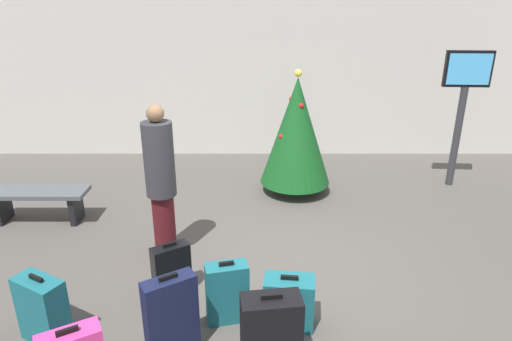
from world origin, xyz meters
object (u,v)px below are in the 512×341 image
object	(u,v)px
suitcase_0	(44,310)
suitcase_1	(272,339)
traveller_0	(162,180)
suitcase_4	(173,270)
suitcase_5	(290,302)
waiting_bench	(39,198)
holiday_tree	(298,131)
suitcase_6	(172,317)
flight_info_kiosk	(465,97)
suitcase_2	(228,293)

from	to	relation	value
suitcase_0	suitcase_1	bearing A→B (deg)	-12.05
traveller_0	suitcase_4	world-z (taller)	traveller_0
suitcase_1	suitcase_5	distance (m)	0.70
waiting_bench	suitcase_0	size ratio (longest dim) A/B	2.01
holiday_tree	suitcase_4	bearing A→B (deg)	-119.28
holiday_tree	suitcase_6	size ratio (longest dim) A/B	2.44
traveller_0	suitcase_1	world-z (taller)	traveller_0
flight_info_kiosk	traveller_0	size ratio (longest dim) A/B	1.18
waiting_bench	suitcase_0	distance (m)	2.65
suitcase_0	suitcase_1	distance (m)	2.12
flight_info_kiosk	suitcase_0	size ratio (longest dim) A/B	3.25
suitcase_2	suitcase_5	xyz separation A→B (m)	(0.60, -0.07, -0.05)
suitcase_2	waiting_bench	bearing A→B (deg)	143.23
waiting_bench	suitcase_6	xyz separation A→B (m)	(2.36, -2.56, 0.04)
suitcase_5	suitcase_4	bearing A→B (deg)	157.97
suitcase_0	suitcase_1	xyz separation A→B (m)	(2.07, -0.44, 0.07)
holiday_tree	flight_info_kiosk	distance (m)	2.78
holiday_tree	traveller_0	bearing A→B (deg)	-131.67
flight_info_kiosk	suitcase_2	size ratio (longest dim) A/B	3.41
suitcase_5	suitcase_2	bearing A→B (deg)	173.29
suitcase_0	suitcase_5	distance (m)	2.28
suitcase_0	suitcase_1	world-z (taller)	suitcase_1
holiday_tree	suitcase_4	world-z (taller)	holiday_tree
holiday_tree	waiting_bench	size ratio (longest dim) A/B	1.44
traveller_0	flight_info_kiosk	bearing A→B (deg)	27.03
holiday_tree	suitcase_4	size ratio (longest dim) A/B	3.25
suitcase_0	suitcase_1	size ratio (longest dim) A/B	0.83
flight_info_kiosk	suitcase_4	world-z (taller)	flight_info_kiosk
flight_info_kiosk	suitcase_2	xyz separation A→B (m)	(-3.64, -3.48, -1.21)
suitcase_0	suitcase_6	distance (m)	1.23
flight_info_kiosk	suitcase_2	distance (m)	5.18
holiday_tree	suitcase_1	distance (m)	3.99
traveller_0	holiday_tree	bearing A→B (deg)	48.33
suitcase_0	suitcase_5	xyz separation A→B (m)	(2.27, 0.21, -0.07)
traveller_0	suitcase_6	bearing A→B (deg)	-77.06
flight_info_kiosk	suitcase_4	size ratio (longest dim) A/B	3.64
suitcase_1	suitcase_2	xyz separation A→B (m)	(-0.40, 0.72, -0.09)
traveller_0	suitcase_2	distance (m)	1.62
holiday_tree	flight_info_kiosk	bearing A→B (deg)	6.40
suitcase_2	holiday_tree	bearing A→B (deg)	73.79
suitcase_4	holiday_tree	bearing A→B (deg)	60.72
suitcase_4	suitcase_5	distance (m)	1.32
suitcase_2	flight_info_kiosk	bearing A→B (deg)	43.74
suitcase_0	suitcase_4	bearing A→B (deg)	33.90
flight_info_kiosk	suitcase_6	world-z (taller)	flight_info_kiosk
suitcase_1	suitcase_6	size ratio (longest dim) A/B	1.01
suitcase_1	suitcase_2	bearing A→B (deg)	119.10
holiday_tree	waiting_bench	world-z (taller)	holiday_tree
waiting_bench	suitcase_2	size ratio (longest dim) A/B	2.11
suitcase_5	suitcase_6	xyz separation A→B (m)	(-1.06, -0.39, 0.14)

